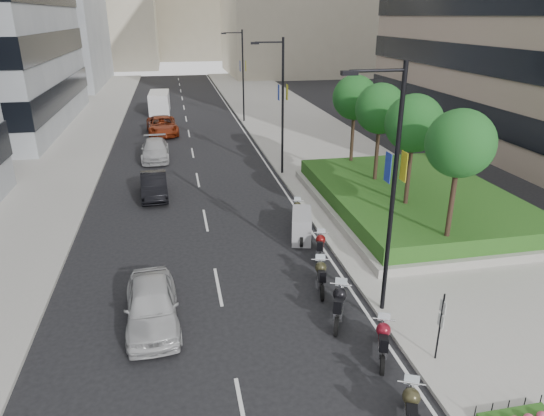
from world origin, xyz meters
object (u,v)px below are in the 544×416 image
object	(u,v)px
motorcycle_4	(320,247)
motorcycle_5	(302,226)
lamp_post_2	(241,72)
motorcycle_0	(411,411)
lamp_post_0	(390,183)
motorcycle_2	(339,305)
delivery_van	(159,104)
car_a	(152,305)
car_b	(154,185)
motorcycle_3	(321,276)
car_c	(155,150)
lamp_post_1	(280,101)
car_d	(162,126)
motorcycle_6	(297,212)
motorcycle_1	(383,341)
parking_sign	(440,323)

from	to	relation	value
motorcycle_4	motorcycle_5	size ratio (longest dim) A/B	0.83
lamp_post_2	motorcycle_4	distance (m)	30.75
motorcycle_0	lamp_post_0	bearing A→B (deg)	8.94
lamp_post_2	motorcycle_2	xyz separation A→B (m)	(-1.61, -35.20, -4.43)
delivery_van	motorcycle_4	bearing A→B (deg)	-76.61
car_a	car_b	xyz separation A→B (m)	(-0.22, 13.39, -0.06)
car_a	delivery_van	xyz separation A→B (m)	(-0.21, 40.78, 0.30)
lamp_post_0	motorcycle_3	xyz separation A→B (m)	(-1.61, 2.00, -4.49)
motorcycle_0	motorcycle_2	bearing A→B (deg)	26.06
motorcycle_2	car_c	bearing A→B (deg)	40.56
lamp_post_1	car_d	distance (m)	16.87
motorcycle_6	car_c	bearing A→B (deg)	45.54
motorcycle_5	car_d	world-z (taller)	car_d
motorcycle_1	motorcycle_3	xyz separation A→B (m)	(-0.72, 4.39, -0.00)
lamp_post_0	motorcycle_1	xyz separation A→B (m)	(-0.89, -2.40, -4.48)
motorcycle_2	car_a	distance (m)	6.64
motorcycle_3	motorcycle_1	bearing A→B (deg)	-157.88
motorcycle_3	lamp_post_2	bearing A→B (deg)	9.96
motorcycle_3	motorcycle_5	distance (m)	4.74
motorcycle_4	car_b	xyz separation A→B (m)	(-7.53, 9.69, 0.16)
parking_sign	motorcycle_1	world-z (taller)	parking_sign
lamp_post_0	car_c	world-z (taller)	lamp_post_0
parking_sign	motorcycle_3	world-z (taller)	parking_sign
car_c	car_a	bearing A→B (deg)	-89.93
motorcycle_6	car_b	xyz separation A→B (m)	(-7.53, 5.39, 0.17)
motorcycle_0	motorcycle_2	distance (m)	5.13
parking_sign	car_c	world-z (taller)	parking_sign
motorcycle_0	car_a	bearing A→B (deg)	70.92
motorcycle_3	car_c	size ratio (longest dim) A/B	0.43
motorcycle_2	delivery_van	bearing A→B (deg)	33.06
lamp_post_1	motorcycle_4	distance (m)	13.23
motorcycle_0	car_c	distance (m)	28.99
motorcycle_3	car_c	distance (m)	21.89
motorcycle_2	motorcycle_6	xyz separation A→B (m)	(0.76, 9.10, -0.09)
lamp_post_1	motorcycle_1	xyz separation A→B (m)	(-0.89, -19.40, -4.48)
car_b	motorcycle_6	bearing A→B (deg)	-38.24
lamp_post_1	car_a	bearing A→B (deg)	-116.88
delivery_van	lamp_post_0	bearing A→B (deg)	-76.71
parking_sign	motorcycle_0	xyz separation A→B (m)	(-2.03, -2.32, -0.86)
car_c	delivery_van	world-z (taller)	delivery_van
motorcycle_5	lamp_post_2	bearing A→B (deg)	12.33
lamp_post_0	car_c	xyz separation A→B (m)	(-8.49, 22.78, -4.34)
lamp_post_1	delivery_van	bearing A→B (deg)	108.73
car_a	motorcycle_3	bearing A→B (deg)	6.49
car_c	car_d	size ratio (longest dim) A/B	0.87
lamp_post_2	motorcycle_3	distance (m)	33.35
motorcycle_3	car_b	xyz separation A→B (m)	(-6.77, 12.29, 0.13)
motorcycle_4	motorcycle_6	world-z (taller)	motorcycle_4
lamp_post_2	motorcycle_6	xyz separation A→B (m)	(-0.85, -26.10, -4.52)
car_c	car_d	distance (m)	8.45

